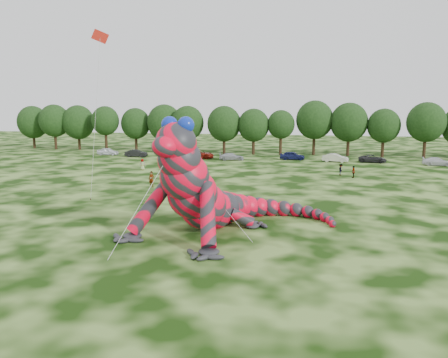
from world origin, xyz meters
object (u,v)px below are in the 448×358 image
tree_0 (33,127)px  spectator_0 (151,179)px  inflatable_gecko (212,172)px  flying_kite (99,49)px  tree_5 (164,128)px  tree_10 (314,128)px  tree_12 (383,133)px  car_4 (292,156)px  tree_4 (136,129)px  tree_3 (106,129)px  spectator_1 (202,177)px  car_0 (108,151)px  spectator_3 (353,172)px  car_3 (231,157)px  car_5 (335,158)px  tree_11 (349,129)px  spectator_4 (142,164)px  tree_8 (254,132)px  tree_13 (426,130)px  tree_1 (55,127)px  car_2 (199,154)px  spectator_2 (341,170)px  tree_2 (79,127)px  tree_6 (188,130)px  car_6 (373,159)px  tree_9 (281,133)px  car_1 (136,153)px

tree_0 → spectator_0: tree_0 is taller
inflatable_gecko → flying_kite: 16.02m
tree_5 → tree_10: 30.52m
tree_12 → car_4: tree_12 is taller
tree_4 → tree_3: bearing=-164.9°
spectator_1 → car_0: bearing=-125.2°
spectator_3 → tree_12: bearing=164.2°
car_3 → car_5: bearing=-98.1°
tree_12 → spectator_0: size_ratio=4.80×
tree_4 → tree_11: bearing=-0.7°
flying_kite → spectator_1: (5.63, 13.52, -13.48)m
flying_kite → tree_3: bearing=117.1°
tree_5 → spectator_4: (6.07, -26.43, -4.07)m
tree_8 → tree_13: (31.35, 0.14, 0.59)m
tree_13 → car_5: 18.95m
tree_8 → car_5: tree_8 is taller
tree_1 → flying_kite: bearing=-52.8°
car_2 → spectator_2: bearing=-124.2°
tree_1 → tree_12: bearing=-0.3°
car_4 → flying_kite: bearing=159.1°
tree_2 → spectator_2: bearing=-25.4°
tree_13 → tree_6: bearing=-179.4°
tree_13 → car_6: tree_13 is taller
tree_13 → spectator_3: 29.87m
tree_9 → tree_0: bearing=178.1°
tree_2 → tree_12: bearing=-0.9°
tree_3 → car_1: (10.74, -9.16, -4.04)m
tree_0 → tree_1: (6.20, -1.18, 0.15)m
tree_5 → spectator_2: (34.53, -25.47, -4.10)m
car_1 → spectator_3: 41.44m
tree_4 → tree_6: size_ratio=0.95×
tree_6 → spectator_2: bearing=-39.3°
tree_8 → car_3: bearing=-102.9°
car_3 → tree_4: bearing=50.8°
tree_5 → tree_11: tree_11 is taller
tree_4 → tree_13: 56.80m
tree_4 → tree_6: bearing=-9.5°
inflatable_gecko → car_0: bearing=144.5°
tree_0 → car_6: 72.75m
tree_1 → car_6: (65.63, -9.52, -4.27)m
car_1 → car_3: 18.45m
tree_10 → tree_13: (19.73, -1.45, -0.19)m
tree_1 → spectator_0: 54.42m
flying_kite → tree_0: flying_kite is taller
car_4 → spectator_0: spectator_0 is taller
flying_kite → car_5: bearing=60.3°
tree_9 → tree_1: bearing=179.2°
tree_6 → car_2: size_ratio=1.75×
tree_9 → car_1: (-26.05, -9.44, -3.65)m
spectator_2 → tree_12: bearing=-33.0°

